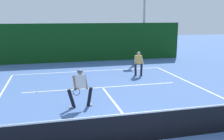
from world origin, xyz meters
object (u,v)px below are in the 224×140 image
Objects in this scene: player_near at (80,87)px; tennis_ball at (37,92)px; player_far at (139,63)px; light_pole at (144,10)px; tennis_ball_extra at (72,88)px.

player_near is 3.31m from tennis_ball.
player_near is 6.58m from player_far.
player_near is 14.37m from light_pole.
tennis_ball_extra is 12.42m from light_pole.
player_far is at bearing -113.21° from light_pole.
player_near is at bearing 67.01° from player_far.
tennis_ball_extra is at bearing -129.72° from light_pole.
player_far is at bearing 20.71° from tennis_ball.
player_far is 6.74m from tennis_ball.
player_far is at bearing -136.94° from player_near.
player_far is 23.67× the size of tennis_ball.
light_pole is (7.44, 8.96, 4.31)m from tennis_ball_extra.
player_far is 8.31m from light_pole.
light_pole reaches higher than tennis_ball_extra.
tennis_ball is at bearing -134.78° from light_pole.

